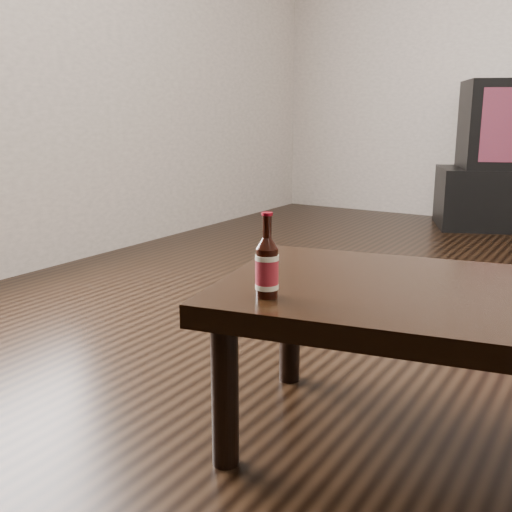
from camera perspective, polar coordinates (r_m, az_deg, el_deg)
The scene contains 3 objects.
wall_left at distance 3.46m, azimuth -22.57°, elevation 20.81°, with size 0.02×6.00×2.70m, color #B3A99E.
coffee_table at distance 1.55m, azimuth 18.11°, elevation -5.19°, with size 1.25×0.87×0.43m.
beer_bottle at distance 1.39m, azimuth 1.05°, elevation -1.12°, with size 0.06×0.06×0.20m.
Camera 1 is at (0.22, -2.06, 0.85)m, focal length 42.00 mm.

